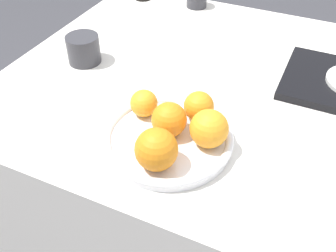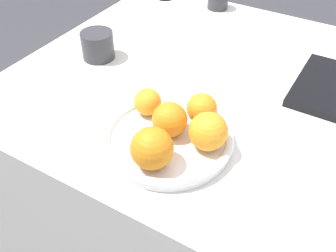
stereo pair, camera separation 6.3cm
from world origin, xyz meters
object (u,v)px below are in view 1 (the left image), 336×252
at_px(orange_0, 169,120).
at_px(orange_3, 144,103).
at_px(cup_1, 83,49).
at_px(orange_1, 156,149).
at_px(orange_2, 209,129).
at_px(orange_4, 199,106).
at_px(fruit_platter, 168,139).

bearing_deg(orange_0, orange_3, 155.48).
bearing_deg(orange_3, cup_1, 149.19).
relative_size(orange_3, cup_1, 0.68).
relative_size(orange_1, orange_2, 1.05).
bearing_deg(cup_1, orange_3, -30.81).
xyz_separation_m(orange_1, orange_4, (0.02, 0.17, -0.01)).
height_order(orange_3, orange_4, orange_4).
bearing_deg(cup_1, orange_2, -23.83).
height_order(orange_0, orange_1, orange_1).
bearing_deg(orange_4, orange_1, -96.96).
height_order(orange_2, orange_3, orange_2).
relative_size(orange_0, orange_3, 1.21).
bearing_deg(orange_0, orange_4, 62.51).
distance_m(fruit_platter, orange_2, 0.10).
bearing_deg(orange_2, orange_4, 125.48).
bearing_deg(orange_4, orange_2, -54.52).
height_order(orange_0, orange_3, orange_0).
bearing_deg(cup_1, orange_0, -29.47).
bearing_deg(orange_3, orange_0, -24.52).
relative_size(orange_0, orange_1, 0.89).
height_order(orange_1, orange_4, orange_1).
height_order(fruit_platter, orange_4, orange_4).
bearing_deg(cup_1, fruit_platter, -30.71).
relative_size(fruit_platter, cup_1, 3.08).
bearing_deg(orange_1, fruit_platter, 99.75).
xyz_separation_m(orange_0, orange_2, (0.09, 0.00, 0.00)).
bearing_deg(orange_3, orange_2, -10.53).
xyz_separation_m(orange_0, orange_1, (0.02, -0.09, 0.00)).
xyz_separation_m(orange_0, cup_1, (-0.35, 0.20, -0.02)).
height_order(fruit_platter, orange_1, orange_1).
bearing_deg(orange_2, orange_1, -124.41).
height_order(fruit_platter, orange_2, orange_2).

